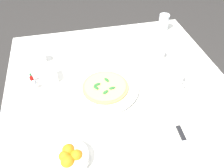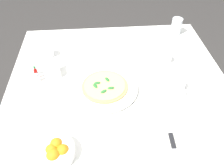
# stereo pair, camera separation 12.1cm
# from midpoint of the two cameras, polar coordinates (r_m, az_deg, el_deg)

# --- Properties ---
(ground_plane) EXTENTS (8.00, 8.00, 0.00)m
(ground_plane) POSITION_cam_midpoint_polar(r_m,az_deg,el_deg) (1.83, 3.23, -17.00)
(ground_plane) COLOR #33302D
(dining_table) EXTENTS (1.22, 1.22, 0.74)m
(dining_table) POSITION_cam_midpoint_polar(r_m,az_deg,el_deg) (1.33, 4.28, -3.92)
(dining_table) COLOR white
(dining_table) RESTS_ON ground_plane
(pizza_plate) EXTENTS (0.35, 0.35, 0.02)m
(pizza_plate) POSITION_cam_midpoint_polar(r_m,az_deg,el_deg) (1.20, 1.05, -1.11)
(pizza_plate) COLOR white
(pizza_plate) RESTS_ON dining_table
(pizza) EXTENTS (0.24, 0.24, 0.02)m
(pizza) POSITION_cam_midpoint_polar(r_m,az_deg,el_deg) (1.19, 1.05, -0.64)
(pizza) COLOR #DBAD60
(pizza) RESTS_ON pizza_plate
(coffee_cup_right_edge) EXTENTS (0.13, 0.13, 0.06)m
(coffee_cup_right_edge) POSITION_cam_midpoint_polar(r_m,az_deg,el_deg) (1.26, 18.96, -0.47)
(coffee_cup_right_edge) COLOR white
(coffee_cup_right_edge) RESTS_ON dining_table
(coffee_cup_back_corner) EXTENTS (0.13, 0.13, 0.06)m
(coffee_cup_back_corner) POSITION_cam_midpoint_polar(r_m,az_deg,el_deg) (1.42, 15.65, 6.16)
(coffee_cup_back_corner) COLOR white
(coffee_cup_back_corner) RESTS_ON dining_table
(coffee_cup_near_right) EXTENTS (0.13, 0.13, 0.07)m
(coffee_cup_near_right) POSITION_cam_midpoint_polar(r_m,az_deg,el_deg) (1.45, -13.70, 7.61)
(coffee_cup_near_right) COLOR white
(coffee_cup_near_right) RESTS_ON dining_table
(water_glass_left_edge) EXTENTS (0.07, 0.07, 0.11)m
(water_glass_left_edge) POSITION_cam_midpoint_polar(r_m,az_deg,el_deg) (1.71, 17.92, 13.44)
(water_glass_left_edge) COLOR white
(water_glass_left_edge) RESTS_ON dining_table
(napkin_folded) EXTENTS (0.23, 0.15, 0.02)m
(napkin_folded) POSITION_cam_midpoint_polar(r_m,az_deg,el_deg) (1.02, 18.83, -16.31)
(napkin_folded) COLOR white
(napkin_folded) RESTS_ON dining_table
(dinner_knife) EXTENTS (0.20, 0.03, 0.01)m
(dinner_knife) POSITION_cam_midpoint_polar(r_m,az_deg,el_deg) (1.01, 19.05, -16.05)
(dinner_knife) COLOR silver
(dinner_knife) RESTS_ON napkin_folded
(citrus_bowl) EXTENTS (0.15, 0.15, 0.07)m
(citrus_bowl) POSITION_cam_midpoint_polar(r_m,az_deg,el_deg) (0.97, -10.25, -16.60)
(citrus_bowl) COLOR white
(citrus_bowl) RESTS_ON dining_table
(hot_sauce_bottle) EXTENTS (0.02, 0.02, 0.08)m
(hot_sauce_bottle) POSITION_cam_midpoint_polar(r_m,az_deg,el_deg) (1.30, -16.15, 2.53)
(hot_sauce_bottle) COLOR #B7140F
(hot_sauce_bottle) RESTS_ON dining_table
(salt_shaker) EXTENTS (0.03, 0.03, 0.06)m
(salt_shaker) POSITION_cam_midpoint_polar(r_m,az_deg,el_deg) (1.29, -15.79, 1.43)
(salt_shaker) COLOR white
(salt_shaker) RESTS_ON dining_table
(pepper_shaker) EXTENTS (0.03, 0.03, 0.06)m
(pepper_shaker) POSITION_cam_midpoint_polar(r_m,az_deg,el_deg) (1.33, -16.35, 3.00)
(pepper_shaker) COLOR white
(pepper_shaker) RESTS_ON dining_table
(menu_card) EXTENTS (0.09, 0.02, 0.06)m
(menu_card) POSITION_cam_midpoint_polar(r_m,az_deg,el_deg) (1.31, -10.52, 3.71)
(menu_card) COLOR white
(menu_card) RESTS_ON dining_table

